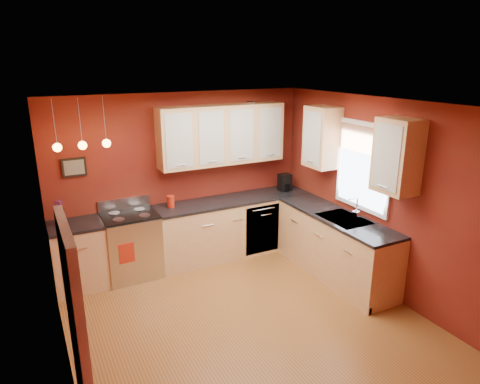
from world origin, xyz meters
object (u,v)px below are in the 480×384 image
red_canister (171,201)px  soap_pump (356,213)px  gas_range (132,245)px  coffee_maker (285,183)px  sink (344,220)px

red_canister → soap_pump: (2.10, -1.66, -0.00)m
gas_range → red_canister: size_ratio=6.28×
gas_range → soap_pump: (2.73, -1.60, 0.55)m
coffee_maker → soap_pump: size_ratio=1.59×
gas_range → sink: 3.05m
sink → red_canister: sink is taller
coffee_maker → soap_pump: bearing=-84.9°
coffee_maker → red_canister: bearing=179.0°
gas_range → coffee_maker: (2.61, -0.00, 0.59)m
red_canister → coffee_maker: coffee_maker is taller
sink → red_canister: size_ratio=3.96×
sink → soap_pump: 0.19m
sink → gas_range: bearing=150.2°
gas_range → red_canister: (0.63, 0.06, 0.55)m
sink → coffee_maker: size_ratio=2.46×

